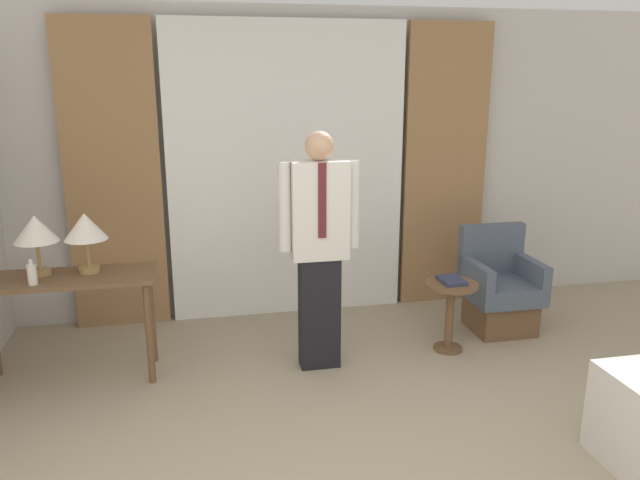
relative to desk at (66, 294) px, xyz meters
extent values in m
cube|color=beige|center=(1.74, 1.13, 0.70)|extent=(10.00, 0.06, 2.70)
cube|color=white|center=(1.74, 1.00, 0.64)|extent=(2.08, 0.06, 2.58)
cube|color=#997047|center=(0.27, 1.00, 0.64)|extent=(0.78, 0.06, 2.58)
cube|color=#997047|center=(3.21, 1.00, 0.64)|extent=(0.78, 0.06, 2.58)
cube|color=brown|center=(0.00, 0.00, 0.12)|extent=(1.23, 0.47, 0.03)
cylinder|color=brown|center=(0.55, -0.18, -0.27)|extent=(0.05, 0.05, 0.75)
cylinder|color=brown|center=(0.55, 0.18, -0.27)|extent=(0.05, 0.05, 0.75)
cylinder|color=#9E7F47|center=(-0.16, 0.07, 0.15)|extent=(0.14, 0.14, 0.04)
cylinder|color=#9E7F47|center=(-0.16, 0.07, 0.27)|extent=(0.02, 0.02, 0.20)
cone|color=silver|center=(-0.16, 0.07, 0.46)|extent=(0.30, 0.30, 0.19)
cylinder|color=#9E7F47|center=(0.16, 0.07, 0.15)|extent=(0.14, 0.14, 0.04)
cylinder|color=#9E7F47|center=(0.16, 0.07, 0.27)|extent=(0.02, 0.02, 0.20)
cone|color=silver|center=(0.16, 0.07, 0.46)|extent=(0.30, 0.30, 0.19)
cylinder|color=silver|center=(-0.17, -0.14, 0.20)|extent=(0.06, 0.06, 0.14)
cylinder|color=silver|center=(-0.17, -0.14, 0.29)|extent=(0.03, 0.03, 0.04)
cube|color=black|center=(1.78, -0.16, -0.22)|extent=(0.29, 0.16, 0.85)
cube|color=silver|center=(1.78, -0.16, 0.55)|extent=(0.41, 0.18, 0.71)
cube|color=#5B1E23|center=(1.78, -0.26, 0.64)|extent=(0.06, 0.01, 0.53)
cylinder|color=silver|center=(1.53, -0.16, 0.59)|extent=(0.09, 0.09, 0.63)
cylinder|color=silver|center=(2.03, -0.16, 0.59)|extent=(0.09, 0.09, 0.63)
sphere|color=tan|center=(1.78, -0.16, 1.01)|extent=(0.20, 0.20, 0.20)
cube|color=brown|center=(3.43, 0.18, -0.51)|extent=(0.49, 0.47, 0.28)
cube|color=#4C5666|center=(3.43, 0.18, -0.29)|extent=(0.58, 0.55, 0.16)
cube|color=#4C5666|center=(3.43, 0.41, 0.01)|extent=(0.58, 0.10, 0.44)
cube|color=#4C5666|center=(3.18, 0.18, -0.12)|extent=(0.08, 0.55, 0.18)
cube|color=#4C5666|center=(3.68, 0.18, -0.12)|extent=(0.08, 0.55, 0.18)
cylinder|color=brown|center=(2.84, -0.11, -0.63)|extent=(0.23, 0.23, 0.02)
cylinder|color=brown|center=(2.84, -0.11, -0.38)|extent=(0.07, 0.07, 0.54)
cylinder|color=brown|center=(2.84, -0.11, -0.10)|extent=(0.42, 0.42, 0.02)
cube|color=#2D334C|center=(2.85, -0.08, -0.07)|extent=(0.17, 0.24, 0.03)
camera|label=1|loc=(0.89, -4.38, 1.50)|focal=35.00mm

